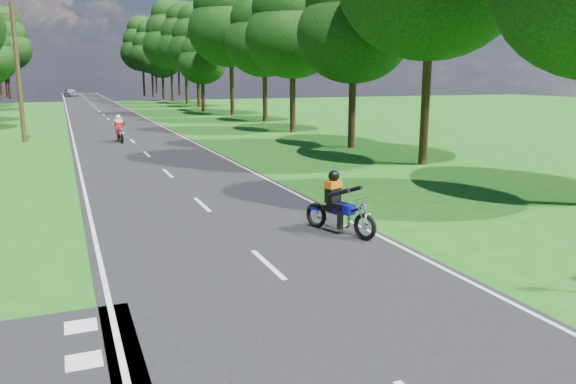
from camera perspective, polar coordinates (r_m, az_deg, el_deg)
name	(u,v)px	position (r m, az deg, el deg)	size (l,w,h in m)	color
ground	(305,300)	(10.29, 1.79, -10.87)	(160.00, 160.00, 0.00)	#195413
main_road	(103,115)	(58.94, -18.24, 7.46)	(7.00, 140.00, 0.02)	black
road_markings	(103,116)	(57.07, -18.24, 7.34)	(7.40, 140.00, 0.01)	silver
treeline	(105,35)	(69.08, -18.07, 14.89)	(40.00, 115.35, 14.78)	black
telegraph_pole	(18,72)	(36.75, -25.74, 10.90)	(1.20, 0.26, 8.00)	#382616
rider_near_blue	(340,203)	(14.12, 5.30, -1.07)	(0.64, 1.93, 1.60)	#0D0D8F
rider_far_red	(119,128)	(34.87, -16.76, 6.20)	(0.64, 1.92, 1.60)	maroon
distant_car	(70,93)	(108.43, -21.23, 9.40)	(1.68, 4.18, 1.42)	#ADB0B4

